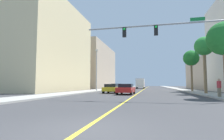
{
  "coord_description": "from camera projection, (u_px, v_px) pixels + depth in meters",
  "views": [
    {
      "loc": [
        1.97,
        -4.92,
        1.32
      ],
      "look_at": [
        -2.96,
        17.19,
        3.16
      ],
      "focal_mm": 28.36,
      "sensor_mm": 36.0,
      "label": 1
    }
  ],
  "objects": [
    {
      "name": "car_red",
      "position": [
        126.0,
        89.0,
        22.98
      ],
      "size": [
        2.08,
        4.16,
        1.38
      ],
      "rotation": [
        0.0,
        0.0,
        -0.03
      ],
      "color": "red",
      "rests_on": "ground"
    },
    {
      "name": "car_yellow",
      "position": [
        111.0,
        88.0,
        26.59
      ],
      "size": [
        2.01,
        3.93,
        1.36
      ],
      "rotation": [
        0.0,
        0.0,
        -0.02
      ],
      "color": "gold",
      "rests_on": "ground"
    },
    {
      "name": "ground",
      "position": [
        144.0,
        89.0,
        45.97
      ],
      "size": [
        192.0,
        192.0,
        0.0
      ],
      "primitive_type": "plane",
      "color": "#38383A"
    },
    {
      "name": "street_lamp",
      "position": [
        97.0,
        68.0,
        33.21
      ],
      "size": [
        0.56,
        0.28,
        7.74
      ],
      "color": "gray",
      "rests_on": "sidewalk_left"
    },
    {
      "name": "car_green",
      "position": [
        115.0,
        87.0,
        39.47
      ],
      "size": [
        1.92,
        4.26,
        1.43
      ],
      "rotation": [
        0.0,
        0.0,
        3.16
      ],
      "color": "#196638",
      "rests_on": "ground"
    },
    {
      "name": "delivery_truck",
      "position": [
        140.0,
        83.0,
        54.11
      ],
      "size": [
        2.46,
        7.38,
        3.04
      ],
      "rotation": [
        0.0,
        0.0,
        0.01
      ],
      "color": "red",
      "rests_on": "ground"
    },
    {
      "name": "palm_mid",
      "position": [
        204.0,
        47.0,
        23.62
      ],
      "size": [
        2.5,
        2.5,
        7.53
      ],
      "color": "brown",
      "rests_on": "sidewalk_right"
    },
    {
      "name": "car_silver",
      "position": [
        117.0,
        87.0,
        32.7
      ],
      "size": [
        2.08,
        4.23,
        1.43
      ],
      "rotation": [
        0.0,
        0.0,
        -0.05
      ],
      "color": "#BCBCC1",
      "rests_on": "ground"
    },
    {
      "name": "lane_marking_center",
      "position": [
        144.0,
        89.0,
        45.97
      ],
      "size": [
        0.16,
        144.0,
        0.01
      ],
      "primitive_type": "cube",
      "color": "yellow",
      "rests_on": "ground"
    },
    {
      "name": "palm_near",
      "position": [
        224.0,
        39.0,
        16.44
      ],
      "size": [
        3.13,
        3.13,
        7.01
      ],
      "color": "brown",
      "rests_on": "sidewalk_right"
    },
    {
      "name": "traffic_signal_mast",
      "position": [
        181.0,
        39.0,
        14.29
      ],
      "size": [
        11.54,
        0.36,
        6.52
      ],
      "color": "gray",
      "rests_on": "sidewalk_right"
    },
    {
      "name": "sidewalk_left",
      "position": [
        109.0,
        89.0,
        47.99
      ],
      "size": [
        3.51,
        168.0,
        0.15
      ],
      "primitive_type": "cube",
      "color": "#9E9B93",
      "rests_on": "ground"
    },
    {
      "name": "sidewalk_right",
      "position": [
        182.0,
        89.0,
        43.96
      ],
      "size": [
        3.51,
        168.0,
        0.15
      ],
      "primitive_type": "cube",
      "color": "#9E9B93",
      "rests_on": "ground"
    },
    {
      "name": "pedestrian",
      "position": [
        219.0,
        88.0,
        16.85
      ],
      "size": [
        0.38,
        0.38,
        1.71
      ],
      "rotation": [
        0.0,
        0.0,
        4.76
      ],
      "color": "#726651",
      "rests_on": "sidewalk_right"
    },
    {
      "name": "building_right_far",
      "position": [
        215.0,
        74.0,
        47.96
      ],
      "size": [
        11.13,
        20.42,
        8.03
      ],
      "primitive_type": "cube",
      "color": "tan",
      "rests_on": "ground"
    },
    {
      "name": "palm_far",
      "position": [
        191.0,
        59.0,
        30.79
      ],
      "size": [
        2.68,
        2.68,
        7.09
      ],
      "color": "brown",
      "rests_on": "sidewalk_right"
    },
    {
      "name": "building_left_near",
      "position": [
        38.0,
        49.0,
        36.54
      ],
      "size": [
        15.23,
        21.81,
        17.15
      ],
      "primitive_type": "cube",
      "color": "beige",
      "rests_on": "ground"
    },
    {
      "name": "building_left_far",
      "position": [
        93.0,
        67.0,
        64.34
      ],
      "size": [
        10.74,
        27.13,
        15.09
      ],
      "primitive_type": "cube",
      "color": "tan",
      "rests_on": "ground"
    }
  ]
}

